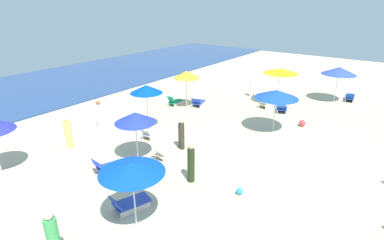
% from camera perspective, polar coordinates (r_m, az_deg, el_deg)
% --- Properties ---
extents(ground_plane, '(60.00, 60.00, 0.00)m').
position_cam_1_polar(ground_plane, '(15.50, 23.86, -7.90)').
color(ground_plane, beige).
extents(ocean, '(60.00, 12.94, 0.12)m').
position_cam_1_polar(ocean, '(30.06, -25.08, 5.89)').
color(ocean, navy).
rests_on(ocean, ground_plane).
extents(umbrella_0, '(2.44, 2.44, 2.60)m').
position_cam_1_polar(umbrella_0, '(24.91, 25.79, 8.29)').
color(umbrella_0, silver).
rests_on(umbrella_0, ground_plane).
extents(lounge_chair_0_0, '(1.43, 0.82, 0.75)m').
position_cam_1_polar(lounge_chair_0_0, '(25.92, 27.34, 3.76)').
color(lounge_chair_0_0, silver).
rests_on(lounge_chair_0_0, ground_plane).
extents(umbrella_1, '(1.81, 1.81, 2.65)m').
position_cam_1_polar(umbrella_1, '(21.04, -1.03, 8.51)').
color(umbrella_1, silver).
rests_on(umbrella_1, ground_plane).
extents(lounge_chair_1_0, '(1.42, 0.96, 0.73)m').
position_cam_1_polar(lounge_chair_1_0, '(21.92, 1.16, 3.33)').
color(lounge_chair_1_0, silver).
rests_on(lounge_chair_1_0, ground_plane).
extents(lounge_chair_1_1, '(1.26, 0.58, 0.78)m').
position_cam_1_polar(lounge_chair_1_1, '(22.16, -3.21, 3.46)').
color(lounge_chair_1_1, silver).
rests_on(lounge_chair_1_1, ground_plane).
extents(umbrella_2, '(2.46, 2.46, 2.48)m').
position_cam_1_polar(umbrella_2, '(17.70, 15.52, 4.70)').
color(umbrella_2, silver).
rests_on(umbrella_2, ground_plane).
extents(umbrella_3, '(2.42, 2.42, 2.65)m').
position_cam_1_polar(umbrella_3, '(22.62, 16.22, 8.80)').
color(umbrella_3, silver).
rests_on(umbrella_3, ground_plane).
extents(lounge_chair_3_0, '(1.43, 0.98, 0.79)m').
position_cam_1_polar(lounge_chair_3_0, '(22.24, 13.80, 2.97)').
color(lounge_chair_3_0, silver).
rests_on(lounge_chair_3_0, ground_plane).
extents(lounge_chair_3_1, '(1.63, 1.20, 0.65)m').
position_cam_1_polar(lounge_chair_3_1, '(21.71, 16.35, 2.20)').
color(lounge_chair_3_1, silver).
rests_on(lounge_chair_3_1, ground_plane).
extents(umbrella_4, '(1.91, 1.91, 2.37)m').
position_cam_1_polar(umbrella_4, '(14.21, -10.61, 0.45)').
color(umbrella_4, silver).
rests_on(umbrella_4, ground_plane).
extents(lounge_chair_4_0, '(1.52, 1.05, 0.71)m').
position_cam_1_polar(lounge_chair_4_0, '(14.17, -15.27, -8.29)').
color(lounge_chair_4_0, silver).
rests_on(lounge_chair_4_0, ground_plane).
extents(lounge_chair_4_1, '(1.42, 0.75, 0.66)m').
position_cam_1_polar(lounge_chair_4_1, '(14.92, -4.93, -6.12)').
color(lounge_chair_4_1, silver).
rests_on(lounge_chair_4_1, ground_plane).
extents(umbrella_5, '(2.13, 2.13, 2.43)m').
position_cam_1_polar(umbrella_5, '(9.85, -11.20, -8.71)').
color(umbrella_5, silver).
rests_on(umbrella_5, ground_plane).
extents(lounge_chair_5_0, '(1.56, 1.09, 0.67)m').
position_cam_1_polar(lounge_chair_5_0, '(11.70, -11.61, -14.98)').
color(lounge_chair_5_0, silver).
rests_on(lounge_chair_5_0, ground_plane).
extents(umbrella_6, '(1.84, 1.84, 2.71)m').
position_cam_1_polar(umbrella_6, '(17.38, -8.55, 5.73)').
color(umbrella_6, silver).
rests_on(umbrella_6, ground_plane).
extents(lounge_chair_6_0, '(1.35, 0.68, 0.68)m').
position_cam_1_polar(lounge_chair_6_0, '(17.05, -7.62, -2.43)').
color(lounge_chair_6_0, silver).
rests_on(lounge_chair_6_0, ground_plane).
extents(beachgoer_0, '(0.43, 0.43, 1.72)m').
position_cam_1_polar(beachgoer_0, '(12.75, -0.19, -8.21)').
color(beachgoer_0, '#23301A').
rests_on(beachgoer_0, ground_plane).
extents(beachgoer_1, '(0.44, 0.44, 1.60)m').
position_cam_1_polar(beachgoer_1, '(15.46, -2.00, -2.87)').
color(beachgoer_1, '#3A3126').
rests_on(beachgoer_1, ground_plane).
extents(beachgoer_2, '(0.49, 0.49, 1.75)m').
position_cam_1_polar(beachgoer_2, '(10.11, -24.51, -19.51)').
color(beachgoer_2, '#40A75A').
rests_on(beachgoer_2, ground_plane).
extents(beachgoer_3, '(0.54, 0.54, 1.55)m').
position_cam_1_polar(beachgoer_3, '(24.45, 11.20, 5.90)').
color(beachgoer_3, white).
rests_on(beachgoer_3, ground_plane).
extents(beachgoer_4, '(0.47, 0.47, 1.68)m').
position_cam_1_polar(beachgoer_4, '(18.86, -16.93, 0.91)').
color(beachgoer_4, white).
rests_on(beachgoer_4, ground_plane).
extents(beachgoer_5, '(0.50, 0.50, 1.70)m').
position_cam_1_polar(beachgoer_5, '(16.80, -22.09, -2.35)').
color(beachgoer_5, '#E2EA6E').
rests_on(beachgoer_5, ground_plane).
extents(beach_ball_0, '(0.27, 0.27, 0.27)m').
position_cam_1_polar(beach_ball_0, '(12.45, 8.88, -13.01)').
color(beach_ball_0, '#2E99D0').
rests_on(beach_ball_0, ground_plane).
extents(beach_ball_1, '(0.39, 0.39, 0.39)m').
position_cam_1_polar(beach_ball_1, '(19.57, 19.88, -0.57)').
color(beach_ball_1, '#D93B43').
rests_on(beach_ball_1, ground_plane).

